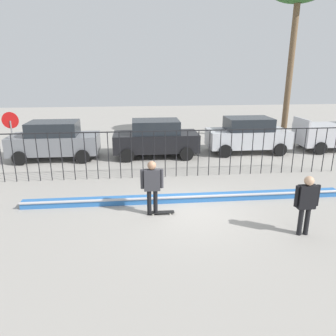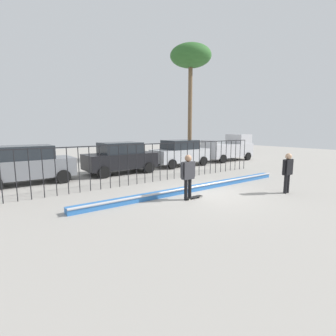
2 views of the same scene
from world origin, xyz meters
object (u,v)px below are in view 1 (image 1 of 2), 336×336
object	(u,v)px
parked_car_black	(156,138)
stop_sign	(12,131)
skateboard	(162,212)
skateboarder	(152,183)
camera_operator	(307,200)
parked_car_gray	(55,140)
parked_car_silver	(248,135)

from	to	relation	value
parked_car_black	stop_sign	size ratio (longest dim) A/B	1.72
skateboard	stop_sign	bearing A→B (deg)	146.57
skateboard	skateboarder	bearing A→B (deg)	-173.31
camera_operator	stop_sign	bearing A→B (deg)	-25.89
stop_sign	skateboarder	bearing A→B (deg)	-44.84
skateboard	parked_car_black	size ratio (longest dim) A/B	0.19
camera_operator	parked_car_black	xyz separation A→B (m)	(-3.49, 8.66, -0.05)
parked_car_gray	camera_operator	bearing A→B (deg)	-48.03
parked_car_silver	stop_sign	world-z (taller)	stop_sign
parked_car_gray	stop_sign	bearing A→B (deg)	-156.41
skateboarder	skateboard	world-z (taller)	skateboarder
skateboard	parked_car_black	xyz separation A→B (m)	(0.28, 6.97, 0.91)
parked_car_gray	stop_sign	size ratio (longest dim) A/B	1.72
skateboarder	parked_car_gray	xyz separation A→B (m)	(-4.49, 6.97, -0.08)
skateboarder	parked_car_black	xyz separation A→B (m)	(0.57, 6.96, -0.08)
skateboard	parked_car_gray	world-z (taller)	parked_car_gray
skateboard	parked_car_silver	xyz separation A→B (m)	(5.28, 7.33, 0.91)
camera_operator	parked_car_silver	size ratio (longest dim) A/B	0.40
skateboarder	stop_sign	xyz separation A→B (m)	(-6.18, 6.14, 0.57)
parked_car_black	stop_sign	xyz separation A→B (m)	(-6.74, -0.81, 0.64)
parked_car_black	parked_car_silver	world-z (taller)	same
skateboarder	parked_car_gray	world-z (taller)	parked_car_gray
camera_operator	stop_sign	size ratio (longest dim) A/B	0.68
skateboarder	parked_car_silver	world-z (taller)	parked_car_silver
skateboarder	parked_car_gray	distance (m)	8.29
skateboard	parked_car_silver	world-z (taller)	parked_car_silver
skateboarder	parked_car_black	distance (m)	6.98
skateboarder	parked_car_silver	distance (m)	9.19
parked_car_silver	skateboard	bearing A→B (deg)	-121.40
parked_car_gray	stop_sign	xyz separation A→B (m)	(-1.68, -0.83, 0.64)
skateboarder	stop_sign	bearing A→B (deg)	138.94
skateboarder	parked_car_silver	xyz separation A→B (m)	(5.56, 7.32, -0.08)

